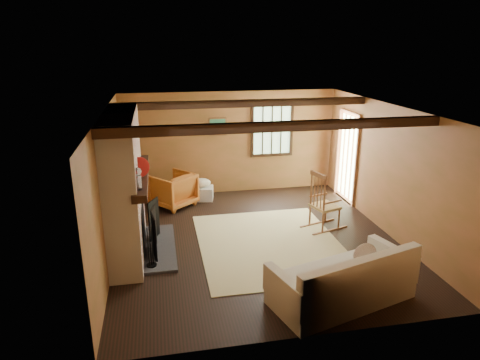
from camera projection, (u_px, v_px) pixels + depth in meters
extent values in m
plane|color=black|center=(256.00, 240.00, 7.84)|extent=(5.50, 5.50, 0.00)
cube|color=#AB613C|center=(230.00, 143.00, 10.04)|extent=(5.00, 0.02, 2.40)
cube|color=#AB613C|center=(312.00, 249.00, 4.90)|extent=(5.00, 0.02, 2.40)
cube|color=#AB613C|center=(109.00, 187.00, 7.01)|extent=(0.02, 5.50, 2.40)
cube|color=#AB613C|center=(388.00, 170.00, 7.93)|extent=(0.02, 5.50, 2.40)
cube|color=white|center=(258.00, 109.00, 7.10)|extent=(5.00, 5.50, 0.02)
cube|color=#331F11|center=(278.00, 127.00, 6.00)|extent=(5.00, 0.12, 0.14)
cube|color=#331F11|center=(244.00, 103.00, 8.24)|extent=(5.00, 0.12, 0.14)
cube|color=#331F11|center=(272.00, 129.00, 10.10)|extent=(1.02, 0.06, 1.32)
cube|color=#BCEBB4|center=(272.00, 129.00, 10.13)|extent=(0.90, 0.01, 1.20)
cube|color=#331F11|center=(272.00, 129.00, 10.11)|extent=(0.90, 0.03, 0.02)
cube|color=brown|center=(347.00, 157.00, 9.57)|extent=(0.06, 1.00, 2.06)
cube|color=#BCEBB4|center=(348.00, 157.00, 9.57)|extent=(0.01, 0.80, 1.85)
cube|color=brown|center=(218.00, 127.00, 9.83)|extent=(0.42, 0.03, 0.42)
cube|color=#246D5F|center=(218.00, 127.00, 9.82)|extent=(0.36, 0.01, 0.36)
cube|color=#99483B|center=(125.00, 186.00, 7.06)|extent=(0.50, 2.20, 2.40)
cube|color=black|center=(132.00, 227.00, 7.30)|extent=(0.38, 1.00, 0.85)
cube|color=#3A3A3F|center=(159.00, 247.00, 7.51)|extent=(0.55, 1.80, 0.05)
cube|color=#331F11|center=(141.00, 176.00, 7.06)|extent=(0.22, 2.30, 0.12)
cube|color=black|center=(154.00, 237.00, 7.01)|extent=(0.08, 0.37, 0.73)
cube|color=black|center=(154.00, 227.00, 7.36)|extent=(0.08, 0.37, 0.73)
cube|color=black|center=(154.00, 219.00, 7.72)|extent=(0.19, 0.34, 0.73)
cylinder|color=black|center=(152.00, 265.00, 6.84)|extent=(0.16, 0.16, 0.02)
cylinder|color=black|center=(148.00, 248.00, 6.70)|extent=(0.01, 0.01, 0.67)
cylinder|color=black|center=(150.00, 247.00, 6.74)|extent=(0.01, 0.01, 0.67)
cylinder|color=black|center=(152.00, 246.00, 6.77)|extent=(0.01, 0.01, 0.67)
cylinder|color=silver|center=(138.00, 183.00, 6.20)|extent=(0.10, 0.10, 0.22)
sphere|color=silver|center=(137.00, 172.00, 6.15)|extent=(0.12, 0.12, 0.12)
cylinder|color=red|center=(139.00, 167.00, 6.75)|extent=(0.33, 0.13, 0.33)
cube|color=black|center=(140.00, 167.00, 7.14)|extent=(0.22, 0.15, 0.11)
cylinder|color=#331F11|center=(141.00, 164.00, 7.37)|extent=(0.08, 0.08, 0.10)
cylinder|color=#331F11|center=(141.00, 162.00, 7.50)|extent=(0.07, 0.07, 0.08)
cube|color=beige|center=(270.00, 244.00, 7.69)|extent=(2.50, 3.00, 0.01)
cube|color=tan|center=(325.00, 206.00, 8.23)|extent=(0.58, 0.59, 0.05)
cube|color=brown|center=(319.00, 175.00, 7.94)|extent=(0.18, 0.45, 0.08)
cylinder|color=brown|center=(339.00, 218.00, 8.23)|extent=(0.04, 0.04, 0.43)
cylinder|color=brown|center=(326.00, 212.00, 8.55)|extent=(0.04, 0.04, 0.43)
cylinder|color=brown|center=(323.00, 222.00, 8.05)|extent=(0.04, 0.04, 0.43)
cylinder|color=brown|center=(310.00, 215.00, 8.37)|extent=(0.04, 0.04, 0.43)
cylinder|color=brown|center=(325.00, 194.00, 7.87)|extent=(0.04, 0.04, 0.74)
cylinder|color=brown|center=(311.00, 188.00, 8.20)|extent=(0.04, 0.04, 0.74)
cylinder|color=brown|center=(321.00, 194.00, 7.96)|extent=(0.02, 0.02, 0.61)
cylinder|color=brown|center=(318.00, 192.00, 8.04)|extent=(0.02, 0.02, 0.61)
cylinder|color=brown|center=(315.00, 191.00, 8.13)|extent=(0.02, 0.02, 0.61)
cube|color=brown|center=(333.00, 202.00, 8.00)|extent=(0.41, 0.16, 0.03)
cube|color=brown|center=(318.00, 195.00, 8.36)|extent=(0.41, 0.16, 0.03)
cube|color=brown|center=(330.00, 230.00, 8.20)|extent=(0.81, 0.29, 0.03)
cube|color=brown|center=(317.00, 223.00, 8.53)|extent=(0.81, 0.29, 0.03)
cube|color=silver|center=(341.00, 286.00, 5.96)|extent=(2.14, 1.41, 0.43)
cube|color=silver|center=(362.00, 278.00, 5.55)|extent=(1.94, 0.70, 0.54)
cube|color=silver|center=(285.00, 291.00, 5.49)|extent=(0.38, 0.89, 0.39)
cube|color=silver|center=(392.00, 258.00, 6.31)|extent=(0.38, 0.89, 0.39)
ellipsoid|color=silver|center=(365.00, 254.00, 6.16)|extent=(0.38, 0.22, 0.36)
cylinder|color=brown|center=(139.00, 197.00, 9.85)|extent=(0.41, 0.12, 0.12)
cylinder|color=brown|center=(145.00, 196.00, 9.88)|extent=(0.41, 0.12, 0.12)
cylinder|color=brown|center=(151.00, 196.00, 9.90)|extent=(0.41, 0.12, 0.12)
cylinder|color=brown|center=(139.00, 192.00, 9.81)|extent=(0.41, 0.12, 0.12)
cylinder|color=brown|center=(144.00, 191.00, 9.84)|extent=(0.41, 0.12, 0.12)
cylinder|color=brown|center=(150.00, 191.00, 9.86)|extent=(0.41, 0.12, 0.12)
cube|color=silver|center=(202.00, 193.00, 9.81)|extent=(0.56, 0.47, 0.30)
ellipsoid|color=silver|center=(202.00, 183.00, 9.73)|extent=(0.48, 0.43, 0.20)
imported|color=#BF6026|center=(173.00, 190.00, 9.37)|extent=(1.14, 1.14, 0.75)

